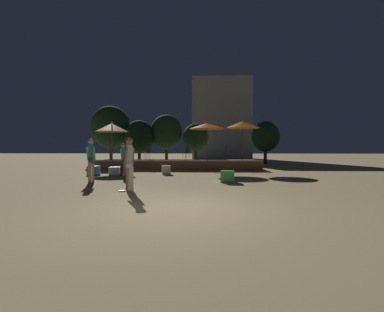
{
  "coord_description": "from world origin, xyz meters",
  "views": [
    {
      "loc": [
        0.52,
        -6.04,
        1.45
      ],
      "look_at": [
        0.0,
        7.31,
        1.03
      ],
      "focal_mm": 24.0,
      "sensor_mm": 36.0,
      "label": 1
    }
  ],
  "objects_px": {
    "cube_seat_3": "(227,176)",
    "person_0": "(123,159)",
    "cube_seat_2": "(166,170)",
    "person_2": "(129,161)",
    "patio_umbrella_0": "(243,125)",
    "person_1": "(91,158)",
    "background_tree_1": "(111,127)",
    "background_tree_4": "(139,137)",
    "cube_seat_0": "(116,170)",
    "background_tree_3": "(265,137)",
    "frisbee_disc": "(122,191)",
    "background_tree_0": "(166,132)",
    "patio_umbrella_2": "(207,126)",
    "bistro_chair_2": "(226,151)",
    "cube_seat_1": "(94,170)",
    "bistro_chair_0": "(148,151)",
    "bistro_chair_1": "(187,151)",
    "patio_umbrella_1": "(112,128)",
    "background_tree_2": "(196,138)"
  },
  "relations": [
    {
      "from": "cube_seat_3",
      "to": "person_0",
      "type": "xyz_separation_m",
      "value": [
        -5.1,
        2.02,
        0.66
      ]
    },
    {
      "from": "cube_seat_2",
      "to": "person_2",
      "type": "xyz_separation_m",
      "value": [
        -0.48,
        -5.43,
        0.78
      ]
    },
    {
      "from": "patio_umbrella_0",
      "to": "person_1",
      "type": "height_order",
      "value": "patio_umbrella_0"
    },
    {
      "from": "background_tree_1",
      "to": "background_tree_4",
      "type": "bearing_deg",
      "value": -7.54
    },
    {
      "from": "person_0",
      "to": "background_tree_4",
      "type": "distance_m",
      "value": 9.86
    },
    {
      "from": "cube_seat_0",
      "to": "background_tree_3",
      "type": "bearing_deg",
      "value": 42.38
    },
    {
      "from": "cube_seat_0",
      "to": "cube_seat_3",
      "type": "xyz_separation_m",
      "value": [
        5.87,
        -3.11,
        0.04
      ]
    },
    {
      "from": "frisbee_disc",
      "to": "background_tree_0",
      "type": "xyz_separation_m",
      "value": [
        -0.57,
        14.84,
        2.84
      ]
    },
    {
      "from": "cube_seat_2",
      "to": "background_tree_3",
      "type": "distance_m",
      "value": 12.58
    },
    {
      "from": "patio_umbrella_2",
      "to": "bistro_chair_2",
      "type": "height_order",
      "value": "patio_umbrella_2"
    },
    {
      "from": "cube_seat_1",
      "to": "bistro_chair_0",
      "type": "distance_m",
      "value": 4.66
    },
    {
      "from": "patio_umbrella_2",
      "to": "cube_seat_1",
      "type": "bearing_deg",
      "value": -156.65
    },
    {
      "from": "cube_seat_3",
      "to": "bistro_chair_0",
      "type": "height_order",
      "value": "bistro_chair_0"
    },
    {
      "from": "background_tree_3",
      "to": "bistro_chair_1",
      "type": "bearing_deg",
      "value": -140.01
    },
    {
      "from": "cube_seat_1",
      "to": "cube_seat_3",
      "type": "xyz_separation_m",
      "value": [
        6.89,
        -2.64,
        0.0
      ]
    },
    {
      "from": "patio_umbrella_1",
      "to": "bistro_chair_0",
      "type": "distance_m",
      "value": 2.86
    },
    {
      "from": "person_1",
      "to": "bistro_chair_1",
      "type": "xyz_separation_m",
      "value": [
        3.57,
        7.37,
        0.2
      ]
    },
    {
      "from": "background_tree_3",
      "to": "cube_seat_0",
      "type": "bearing_deg",
      "value": -137.62
    },
    {
      "from": "person_0",
      "to": "background_tree_3",
      "type": "xyz_separation_m",
      "value": [
        9.81,
        10.75,
        1.58
      ]
    },
    {
      "from": "bistro_chair_1",
      "to": "bistro_chair_2",
      "type": "bearing_deg",
      "value": 40.59
    },
    {
      "from": "cube_seat_1",
      "to": "bistro_chair_1",
      "type": "bearing_deg",
      "value": 42.68
    },
    {
      "from": "cube_seat_3",
      "to": "person_0",
      "type": "relative_size",
      "value": 0.37
    },
    {
      "from": "patio_umbrella_1",
      "to": "patio_umbrella_2",
      "type": "height_order",
      "value": "patio_umbrella_2"
    },
    {
      "from": "background_tree_0",
      "to": "background_tree_1",
      "type": "bearing_deg",
      "value": -175.68
    },
    {
      "from": "background_tree_4",
      "to": "background_tree_0",
      "type": "bearing_deg",
      "value": 17.51
    },
    {
      "from": "bistro_chair_2",
      "to": "background_tree_1",
      "type": "xyz_separation_m",
      "value": [
        -9.95,
        4.72,
        2.08
      ]
    },
    {
      "from": "background_tree_1",
      "to": "background_tree_3",
      "type": "bearing_deg",
      "value": 3.16
    },
    {
      "from": "cube_seat_0",
      "to": "person_1",
      "type": "distance_m",
      "value": 3.56
    },
    {
      "from": "bistro_chair_0",
      "to": "background_tree_3",
      "type": "relative_size",
      "value": 0.23
    },
    {
      "from": "cube_seat_2",
      "to": "bistro_chair_1",
      "type": "relative_size",
      "value": 0.59
    },
    {
      "from": "patio_umbrella_2",
      "to": "background_tree_3",
      "type": "relative_size",
      "value": 0.8
    },
    {
      "from": "patio_umbrella_1",
      "to": "person_0",
      "type": "bearing_deg",
      "value": -62.26
    },
    {
      "from": "cube_seat_1",
      "to": "person_0",
      "type": "xyz_separation_m",
      "value": [
        1.79,
        -0.62,
        0.66
      ]
    },
    {
      "from": "patio_umbrella_0",
      "to": "bistro_chair_0",
      "type": "height_order",
      "value": "patio_umbrella_0"
    },
    {
      "from": "cube_seat_0",
      "to": "bistro_chair_0",
      "type": "distance_m",
      "value": 3.87
    },
    {
      "from": "patio_umbrella_0",
      "to": "background_tree_3",
      "type": "height_order",
      "value": "background_tree_3"
    },
    {
      "from": "person_1",
      "to": "bistro_chair_0",
      "type": "height_order",
      "value": "person_1"
    },
    {
      "from": "bistro_chair_2",
      "to": "background_tree_1",
      "type": "distance_m",
      "value": 11.21
    },
    {
      "from": "frisbee_disc",
      "to": "background_tree_4",
      "type": "height_order",
      "value": "background_tree_4"
    },
    {
      "from": "bistro_chair_0",
      "to": "frisbee_disc",
      "type": "relative_size",
      "value": 4.04
    },
    {
      "from": "cube_seat_3",
      "to": "cube_seat_1",
      "type": "bearing_deg",
      "value": 159.03
    },
    {
      "from": "patio_umbrella_1",
      "to": "background_tree_0",
      "type": "relative_size",
      "value": 0.69
    },
    {
      "from": "background_tree_1",
      "to": "background_tree_3",
      "type": "xyz_separation_m",
      "value": [
        14.01,
        0.77,
        -0.83
      ]
    },
    {
      "from": "bistro_chair_1",
      "to": "frisbee_disc",
      "type": "relative_size",
      "value": 4.04
    },
    {
      "from": "patio_umbrella_0",
      "to": "cube_seat_1",
      "type": "bearing_deg",
      "value": -161.92
    },
    {
      "from": "background_tree_3",
      "to": "background_tree_1",
      "type": "bearing_deg",
      "value": -176.84
    },
    {
      "from": "patio_umbrella_0",
      "to": "background_tree_3",
      "type": "distance_m",
      "value": 8.09
    },
    {
      "from": "background_tree_0",
      "to": "bistro_chair_1",
      "type": "bearing_deg",
      "value": -67.93
    },
    {
      "from": "patio_umbrella_2",
      "to": "background_tree_2",
      "type": "bearing_deg",
      "value": 97.69
    },
    {
      "from": "patio_umbrella_0",
      "to": "bistro_chair_1",
      "type": "height_order",
      "value": "patio_umbrella_0"
    }
  ]
}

